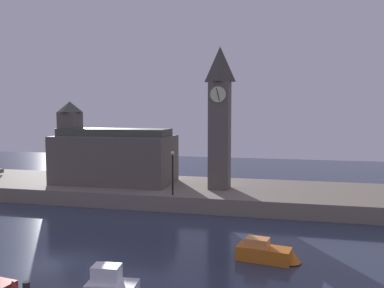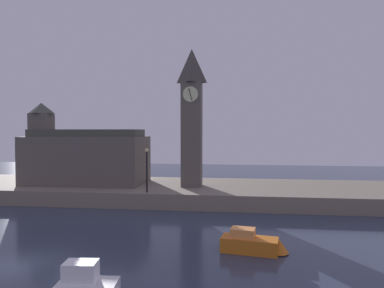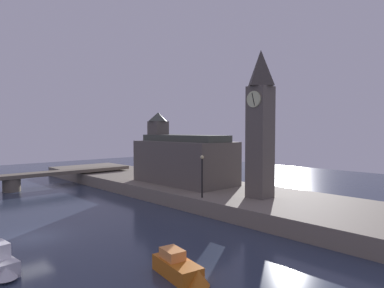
{
  "view_description": "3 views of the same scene",
  "coord_description": "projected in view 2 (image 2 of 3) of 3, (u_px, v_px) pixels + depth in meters",
  "views": [
    {
      "loc": [
        13.99,
        -21.93,
        9.53
      ],
      "look_at": [
        4.93,
        15.67,
        6.36
      ],
      "focal_mm": 38.04,
      "sensor_mm": 36.0,
      "label": 1
    },
    {
      "loc": [
        11.71,
        -17.62,
        7.32
      ],
      "look_at": [
        7.2,
        17.8,
        6.04
      ],
      "focal_mm": 32.77,
      "sensor_mm": 36.0,
      "label": 2
    },
    {
      "loc": [
        26.67,
        -8.46,
        8.22
      ],
      "look_at": [
        1.58,
        15.07,
        6.76
      ],
      "focal_mm": 31.6,
      "sensor_mm": 36.0,
      "label": 3
    }
  ],
  "objects": [
    {
      "name": "ground_plane",
      "position": [
        21.0,
        265.0,
        19.21
      ],
      "size": [
        120.0,
        120.0,
        0.0
      ],
      "primitive_type": "plane",
      "color": "#2D384C"
    },
    {
      "name": "far_embankment",
      "position": [
        130.0,
        190.0,
        39.01
      ],
      "size": [
        70.0,
        12.0,
        1.5
      ],
      "primitive_type": "cube",
      "color": "slate",
      "rests_on": "ground"
    },
    {
      "name": "clock_tower",
      "position": [
        192.0,
        115.0,
        37.03
      ],
      "size": [
        2.29,
        2.34,
        14.51
      ],
      "color": "#5B544C",
      "rests_on": "far_embankment"
    },
    {
      "name": "parliament_hall",
      "position": [
        83.0,
        156.0,
        39.49
      ],
      "size": [
        13.09,
        6.66,
        9.09
      ],
      "color": "#5B544C",
      "rests_on": "far_embankment"
    },
    {
      "name": "streetlamp",
      "position": [
        147.0,
        165.0,
        33.41
      ],
      "size": [
        0.36,
        0.36,
        4.2
      ],
      "color": "black",
      "rests_on": "far_embankment"
    },
    {
      "name": "boat_ferry_white",
      "position": [
        91.0,
        288.0,
        14.97
      ],
      "size": [
        3.26,
        1.59,
        1.73
      ],
      "color": "silver",
      "rests_on": "ground"
    },
    {
      "name": "boat_patrol_orange",
      "position": [
        255.0,
        243.0,
        21.18
      ],
      "size": [
        4.21,
        1.95,
        1.45
      ],
      "color": "orange",
      "rests_on": "ground"
    }
  ]
}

